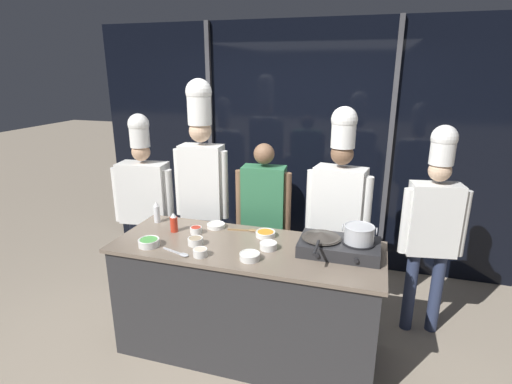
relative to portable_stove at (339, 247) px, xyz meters
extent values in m
plane|color=gray|center=(-0.68, -0.08, -0.97)|extent=(24.00, 24.00, 0.00)
cube|color=black|center=(-0.68, 1.68, 0.38)|extent=(4.74, 0.04, 2.70)
cube|color=#47474C|center=(-1.69, 1.63, 0.38)|extent=(0.05, 0.05, 2.70)
cube|color=#47474C|center=(0.33, 1.63, 0.38)|extent=(0.05, 0.05, 2.70)
cube|color=#2D2D30|center=(-0.68, -0.08, -0.53)|extent=(1.98, 0.73, 0.89)
cube|color=#756656|center=(-0.68, -0.08, -0.06)|extent=(2.04, 0.77, 0.03)
cube|color=#28282B|center=(0.00, 0.00, 0.00)|extent=(0.57, 0.35, 0.09)
cylinder|color=black|center=(-0.13, 0.00, 0.05)|extent=(0.23, 0.23, 0.01)
cylinder|color=black|center=(-0.13, -0.18, 0.00)|extent=(0.03, 0.01, 0.03)
cylinder|color=black|center=(0.13, 0.00, 0.05)|extent=(0.23, 0.23, 0.01)
cylinder|color=black|center=(0.13, -0.18, 0.00)|extent=(0.03, 0.01, 0.03)
cylinder|color=#38332D|center=(-0.13, 0.00, 0.06)|extent=(0.27, 0.27, 0.01)
cone|color=#38332D|center=(-0.13, 0.00, 0.08)|extent=(0.29, 0.29, 0.04)
cylinder|color=black|center=(-0.13, -0.24, 0.08)|extent=(0.02, 0.22, 0.02)
cylinder|color=#B7BABF|center=(0.13, 0.00, 0.11)|extent=(0.21, 0.21, 0.12)
torus|color=#B7BABF|center=(0.13, 0.00, 0.17)|extent=(0.21, 0.21, 0.01)
torus|color=#B7BABF|center=(0.02, 0.00, 0.15)|extent=(0.01, 0.05, 0.05)
torus|color=#B7BABF|center=(0.25, 0.00, 0.15)|extent=(0.01, 0.05, 0.05)
cylinder|color=white|center=(-1.57, 0.15, 0.02)|extent=(0.05, 0.05, 0.15)
cone|color=white|center=(-1.57, 0.15, 0.12)|extent=(0.05, 0.05, 0.04)
cylinder|color=red|center=(-1.33, 0.01, 0.01)|extent=(0.06, 0.06, 0.13)
cone|color=white|center=(-1.33, 0.01, 0.09)|extent=(0.05, 0.05, 0.04)
cylinder|color=white|center=(-0.59, 0.13, -0.03)|extent=(0.16, 0.16, 0.04)
torus|color=white|center=(-0.59, 0.13, -0.01)|extent=(0.16, 0.16, 0.01)
cylinder|color=orange|center=(-0.59, 0.13, -0.02)|extent=(0.13, 0.13, 0.02)
cylinder|color=white|center=(-0.94, -0.34, -0.02)|extent=(0.10, 0.10, 0.05)
torus|color=white|center=(-0.94, -0.34, 0.00)|extent=(0.10, 0.10, 0.01)
cylinder|color=beige|center=(-0.94, -0.34, -0.01)|extent=(0.08, 0.08, 0.03)
cylinder|color=white|center=(-1.38, -0.30, -0.02)|extent=(0.16, 0.16, 0.05)
torus|color=white|center=(-1.38, -0.30, 0.00)|extent=(0.16, 0.16, 0.01)
cylinder|color=#4C9E47|center=(-1.38, -0.30, -0.01)|extent=(0.13, 0.13, 0.03)
cylinder|color=white|center=(-0.51, -0.09, -0.03)|extent=(0.13, 0.13, 0.05)
torus|color=white|center=(-0.51, -0.09, 0.00)|extent=(0.13, 0.13, 0.01)
cylinder|color=white|center=(-0.51, -0.09, -0.01)|extent=(0.10, 0.10, 0.03)
cylinder|color=white|center=(-1.15, 0.03, -0.02)|extent=(0.09, 0.09, 0.05)
torus|color=white|center=(-1.15, 0.03, 0.00)|extent=(0.10, 0.10, 0.01)
cylinder|color=#B22D1E|center=(-1.15, 0.03, -0.01)|extent=(0.08, 0.08, 0.03)
cylinder|color=white|center=(-1.06, -0.18, -0.02)|extent=(0.11, 0.11, 0.05)
torus|color=white|center=(-1.06, -0.18, 0.00)|extent=(0.12, 0.12, 0.01)
cylinder|color=#9E896B|center=(-1.06, -0.18, -0.01)|extent=(0.09, 0.09, 0.03)
cylinder|color=white|center=(-0.59, -0.29, -0.03)|extent=(0.14, 0.14, 0.05)
torus|color=white|center=(-0.59, -0.29, 0.00)|extent=(0.15, 0.15, 0.01)
cylinder|color=silver|center=(-0.59, -0.29, -0.01)|extent=(0.12, 0.12, 0.03)
cylinder|color=white|center=(-1.04, 0.19, -0.03)|extent=(0.15, 0.15, 0.03)
torus|color=white|center=(-1.04, 0.19, -0.02)|extent=(0.15, 0.15, 0.01)
cylinder|color=silver|center=(-1.04, 0.19, -0.02)|extent=(0.12, 0.12, 0.02)
cube|color=#B2B5BA|center=(-1.17, -0.33, -0.04)|extent=(0.16, 0.06, 0.01)
ellipsoid|color=#B2B5BA|center=(-1.05, -0.37, -0.04)|extent=(0.09, 0.07, 0.02)
cube|color=olive|center=(-0.84, 0.18, -0.04)|extent=(0.17, 0.04, 0.01)
ellipsoid|color=olive|center=(-0.71, 0.20, -0.04)|extent=(0.09, 0.06, 0.02)
cylinder|color=#2D3856|center=(-1.83, 0.59, -0.61)|extent=(0.12, 0.12, 0.74)
cylinder|color=#2D3856|center=(-2.08, 0.55, -0.61)|extent=(0.12, 0.12, 0.74)
cube|color=white|center=(-1.96, 0.57, 0.06)|extent=(0.50, 0.30, 0.59)
cylinder|color=white|center=(-1.69, 0.57, 0.04)|extent=(0.09, 0.09, 0.55)
cylinder|color=white|center=(-2.21, 0.50, 0.04)|extent=(0.09, 0.09, 0.55)
sphere|color=tan|center=(-1.96, 0.57, 0.47)|extent=(0.18, 0.18, 0.18)
cylinder|color=white|center=(-1.96, 0.57, 0.62)|extent=(0.18, 0.18, 0.22)
sphere|color=white|center=(-1.96, 0.57, 0.73)|extent=(0.20, 0.20, 0.20)
cylinder|color=#2D3856|center=(-1.22, 0.58, -0.55)|extent=(0.10, 0.10, 0.85)
cylinder|color=#2D3856|center=(-1.44, 0.57, -0.55)|extent=(0.10, 0.10, 0.85)
cube|color=white|center=(-1.33, 0.58, 0.22)|extent=(0.40, 0.23, 0.69)
cylinder|color=white|center=(-1.11, 0.56, 0.21)|extent=(0.08, 0.08, 0.63)
cylinder|color=white|center=(-1.54, 0.53, 0.21)|extent=(0.08, 0.08, 0.63)
sphere|color=beige|center=(-1.33, 0.58, 0.69)|extent=(0.20, 0.20, 0.20)
cylinder|color=white|center=(-1.33, 0.58, 0.89)|extent=(0.21, 0.21, 0.28)
sphere|color=white|center=(-1.33, 0.58, 1.03)|extent=(0.23, 0.23, 0.23)
cylinder|color=#2D3856|center=(-0.63, 0.58, -0.59)|extent=(0.10, 0.10, 0.76)
cylinder|color=#2D3856|center=(-0.84, 0.56, -0.59)|extent=(0.10, 0.10, 0.76)
cube|color=#33754C|center=(-0.73, 0.57, 0.10)|extent=(0.39, 0.22, 0.62)
cylinder|color=brown|center=(-0.52, 0.56, 0.09)|extent=(0.08, 0.08, 0.57)
cylinder|color=brown|center=(-0.94, 0.53, 0.09)|extent=(0.08, 0.08, 0.57)
sphere|color=brown|center=(-0.73, 0.57, 0.52)|extent=(0.18, 0.18, 0.18)
cylinder|color=#232326|center=(0.05, 0.57, -0.58)|extent=(0.11, 0.11, 0.78)
cylinder|color=#232326|center=(-0.18, 0.61, -0.58)|extent=(0.11, 0.11, 0.78)
cube|color=white|center=(-0.07, 0.59, 0.13)|extent=(0.45, 0.29, 0.63)
cylinder|color=white|center=(0.16, 0.52, 0.11)|extent=(0.08, 0.08, 0.58)
cylinder|color=white|center=(-0.31, 0.59, 0.11)|extent=(0.08, 0.08, 0.58)
sphere|color=brown|center=(-0.07, 0.59, 0.56)|extent=(0.19, 0.19, 0.19)
cylinder|color=white|center=(-0.07, 0.59, 0.73)|extent=(0.20, 0.20, 0.23)
sphere|color=white|center=(-0.07, 0.59, 0.84)|extent=(0.21, 0.21, 0.21)
cylinder|color=#2D3856|center=(0.79, 0.63, -0.60)|extent=(0.10, 0.10, 0.74)
cylinder|color=#2D3856|center=(0.58, 0.60, -0.60)|extent=(0.10, 0.10, 0.74)
cube|color=white|center=(0.68, 0.61, 0.06)|extent=(0.42, 0.26, 0.60)
cylinder|color=white|center=(0.91, 0.62, 0.05)|extent=(0.08, 0.08, 0.55)
cylinder|color=white|center=(0.47, 0.55, 0.05)|extent=(0.08, 0.08, 0.55)
sphere|color=beige|center=(0.68, 0.61, 0.47)|extent=(0.18, 0.18, 0.18)
cylinder|color=white|center=(0.68, 0.61, 0.62)|extent=(0.18, 0.18, 0.21)
sphere|color=white|center=(0.68, 0.61, 0.72)|extent=(0.20, 0.20, 0.20)
camera|label=1|loc=(0.19, -2.69, 1.24)|focal=28.00mm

